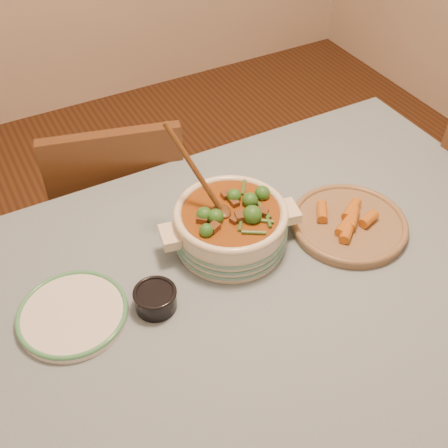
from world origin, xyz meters
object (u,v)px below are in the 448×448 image
white_plate (73,314)px  stew_casserole (230,223)px  chair_far (121,209)px  dining_table (241,319)px  condiment_bowl (155,298)px  fried_plate (349,222)px

white_plate → stew_casserole: bearing=4.7°
stew_casserole → chair_far: (-0.12, 0.54, -0.33)m
dining_table → condiment_bowl: bearing=161.2°
condiment_bowl → fried_plate: (0.54, -0.00, -0.01)m
chair_far → fried_plate: bearing=137.9°
dining_table → chair_far: 0.72m
dining_table → stew_casserole: 0.23m
condiment_bowl → fried_plate: 0.54m
fried_plate → condiment_bowl: bearing=179.9°
dining_table → chair_far: chair_far is taller
condiment_bowl → fried_plate: condiment_bowl is taller
condiment_bowl → white_plate: bearing=161.1°
condiment_bowl → chair_far: (0.12, 0.64, -0.29)m
condiment_bowl → stew_casserole: bearing=21.2°
stew_casserole → dining_table: bearing=-109.6°
white_plate → fried_plate: bearing=-4.9°
stew_casserole → condiment_bowl: size_ratio=3.19×
white_plate → fried_plate: 0.72m
white_plate → condiment_bowl: 0.19m
stew_casserole → condiment_bowl: 0.26m
white_plate → chair_far: chair_far is taller
stew_casserole → condiment_bowl: stew_casserole is taller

